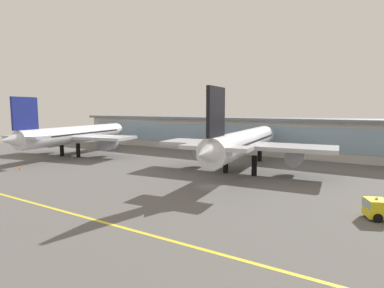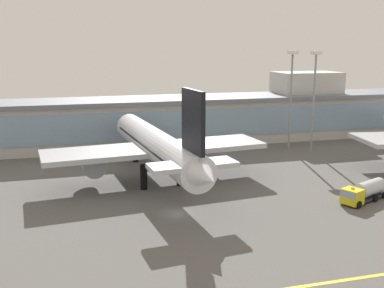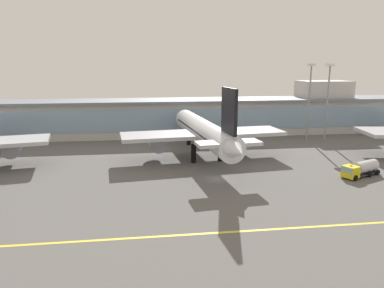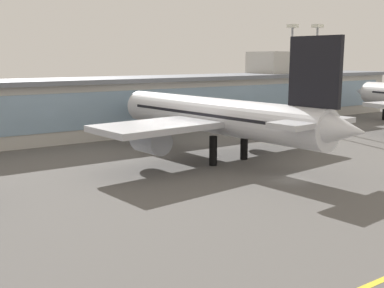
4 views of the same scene
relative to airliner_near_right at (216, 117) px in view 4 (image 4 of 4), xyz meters
name	(u,v)px [view 4 (image 4 of 4)]	position (x,y,z in m)	size (l,w,h in m)	color
ground_plane	(291,181)	(0.11, -15.13, -6.30)	(208.90, 208.90, 0.00)	#5B5956
terminal_building	(134,103)	(2.16, 29.82, -0.42)	(152.21, 14.00, 16.12)	beige
airliner_near_right	(216,117)	(0.00, 0.00, 0.00)	(37.96, 47.34, 17.24)	black
apron_light_mast_west	(316,60)	(37.02, 14.24, 7.98)	(1.80, 1.80, 21.51)	gray
apron_light_mast_centre	(291,59)	(33.42, 17.85, 8.01)	(1.80, 1.80, 21.57)	gray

